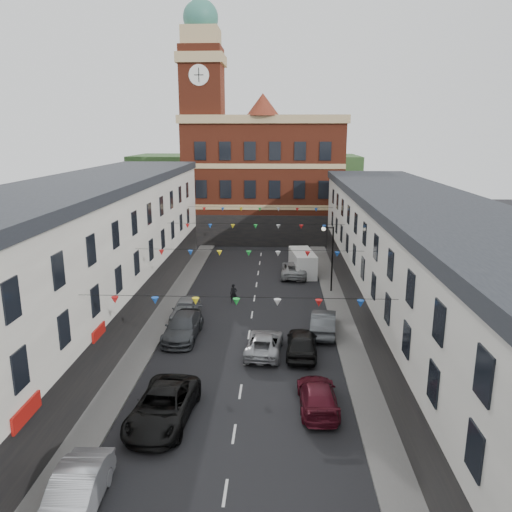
% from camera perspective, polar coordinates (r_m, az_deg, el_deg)
% --- Properties ---
extents(ground, '(160.00, 160.00, 0.00)m').
position_cam_1_polar(ground, '(32.20, -1.24, -11.77)').
color(ground, black).
rests_on(ground, ground).
extents(pavement_left, '(1.80, 64.00, 0.15)m').
position_cam_1_polar(pavement_left, '(35.07, -12.51, -9.75)').
color(pavement_left, '#605E5B').
rests_on(pavement_left, ground).
extents(pavement_right, '(1.80, 64.00, 0.15)m').
position_cam_1_polar(pavement_right, '(34.27, 10.77, -10.23)').
color(pavement_right, '#605E5B').
rests_on(pavement_right, ground).
extents(terrace_left, '(8.40, 56.00, 10.70)m').
position_cam_1_polar(terrace_left, '(34.07, -21.36, -1.69)').
color(terrace_left, beige).
rests_on(terrace_left, ground).
extents(terrace_right, '(8.40, 56.00, 9.70)m').
position_cam_1_polar(terrace_right, '(32.79, 19.87, -3.06)').
color(terrace_right, silver).
rests_on(terrace_right, ground).
extents(civic_building, '(20.60, 13.30, 18.50)m').
position_cam_1_polar(civic_building, '(67.17, 0.90, 8.97)').
color(civic_building, maroon).
rests_on(civic_building, ground).
extents(clock_tower, '(5.60, 5.60, 30.00)m').
position_cam_1_polar(clock_tower, '(64.65, -6.04, 14.73)').
color(clock_tower, maroon).
rests_on(clock_tower, ground).
extents(distant_hill, '(40.00, 14.00, 10.00)m').
position_cam_1_polar(distant_hill, '(91.58, -1.18, 8.33)').
color(distant_hill, '#284A22').
rests_on(distant_hill, ground).
extents(street_lamp, '(1.10, 0.36, 6.00)m').
position_cam_1_polar(street_lamp, '(44.34, 8.43, 0.68)').
color(street_lamp, black).
rests_on(street_lamp, ground).
extents(car_left_b, '(1.91, 4.97, 1.62)m').
position_cam_1_polar(car_left_b, '(21.78, -19.97, -24.21)').
color(car_left_b, '#9FA0A6').
rests_on(car_left_b, ground).
extents(car_left_c, '(3.15, 6.09, 1.64)m').
position_cam_1_polar(car_left_c, '(26.12, -10.59, -16.55)').
color(car_left_c, black).
rests_on(car_left_c, ground).
extents(car_left_d, '(2.39, 5.57, 1.60)m').
position_cam_1_polar(car_left_d, '(35.50, -8.35, -7.99)').
color(car_left_d, '#3F4246').
rests_on(car_left_d, ground).
extents(car_left_e, '(2.03, 4.63, 1.55)m').
position_cam_1_polar(car_left_e, '(38.93, -8.06, -6.01)').
color(car_left_e, gray).
rests_on(car_left_e, ground).
extents(car_right_c, '(2.09, 4.87, 1.40)m').
position_cam_1_polar(car_right_c, '(27.04, 7.07, -15.58)').
color(car_right_c, '#53101D').
rests_on(car_right_c, ground).
extents(car_right_d, '(2.21, 4.94, 1.65)m').
position_cam_1_polar(car_right_d, '(32.69, 5.27, -9.83)').
color(car_right_d, black).
rests_on(car_right_d, ground).
extents(car_right_e, '(2.26, 5.07, 1.61)m').
position_cam_1_polar(car_right_e, '(36.16, 7.71, -7.53)').
color(car_right_e, '#4E5155').
rests_on(car_right_e, ground).
extents(car_right_f, '(2.65, 5.45, 1.49)m').
position_cam_1_polar(car_right_f, '(49.78, 4.35, -1.50)').
color(car_right_f, '#999C9E').
rests_on(car_right_f, ground).
extents(moving_car, '(2.63, 5.03, 1.35)m').
position_cam_1_polar(moving_car, '(32.85, 0.95, -9.93)').
color(moving_car, '#9D9FA4').
rests_on(moving_car, ground).
extents(white_van, '(2.72, 5.55, 2.36)m').
position_cam_1_polar(white_van, '(50.51, 5.33, -0.78)').
color(white_van, silver).
rests_on(white_van, ground).
extents(pedestrian, '(0.61, 0.42, 1.61)m').
position_cam_1_polar(pedestrian, '(42.11, -2.59, -4.29)').
color(pedestrian, black).
rests_on(pedestrian, ground).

